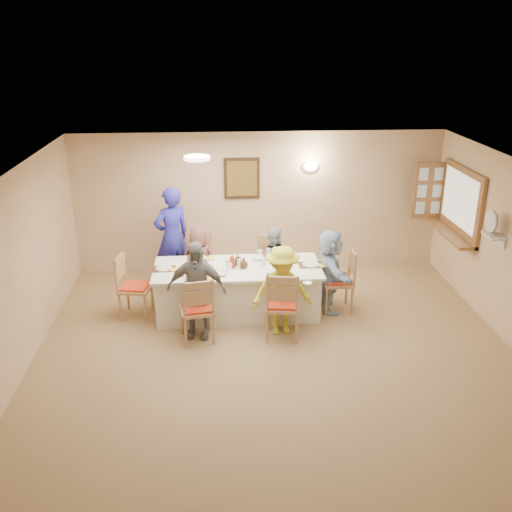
{
  "coord_description": "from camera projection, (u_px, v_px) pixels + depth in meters",
  "views": [
    {
      "loc": [
        -0.75,
        -6.25,
        4.05
      ],
      "look_at": [
        -0.2,
        1.4,
        1.05
      ],
      "focal_mm": 40.0,
      "sensor_mm": 36.0,
      "label": 1
    }
  ],
  "objects": [
    {
      "name": "placemat_fr",
      "position": [
        280.0,
        277.0,
        8.25
      ],
      "size": [
        0.37,
        0.27,
        0.01
      ],
      "primitive_type": "cube",
      "color": "#472B19",
      "rests_on": "dining_table"
    },
    {
      "name": "serving_hatch",
      "position": [
        461.0,
        202.0,
        9.23
      ],
      "size": [
        0.06,
        1.5,
        1.15
      ],
      "primitive_type": "cube",
      "color": "#986537",
      "rests_on": "room_walls"
    },
    {
      "name": "chair_back_left",
      "position": [
        199.0,
        264.0,
        9.4
      ],
      "size": [
        0.49,
        0.49,
        1.0
      ],
      "primitive_type": null,
      "rotation": [
        0.0,
        0.0,
        -0.01
      ],
      "color": "tan",
      "rests_on": "ground"
    },
    {
      "name": "bowl_b",
      "position": [
        259.0,
        258.0,
        8.88
      ],
      "size": [
        0.28,
        0.28,
        0.06
      ],
      "primitive_type": "imported",
      "rotation": [
        0.0,
        0.0,
        0.25
      ],
      "color": "white",
      "rests_on": "dining_table"
    },
    {
      "name": "dining_table",
      "position": [
        238.0,
        290.0,
        8.74
      ],
      "size": [
        2.52,
        1.07,
        0.76
      ],
      "primitive_type": "cube",
      "color": "white",
      "rests_on": "ground"
    },
    {
      "name": "condiment_brown",
      "position": [
        238.0,
        260.0,
        8.63
      ],
      "size": [
        0.12,
        0.12,
        0.19
      ],
      "primitive_type": "imported",
      "rotation": [
        0.0,
        0.0,
        -0.19
      ],
      "color": "#3F2710",
      "rests_on": "dining_table"
    },
    {
      "name": "plate_fl",
      "position": [
        197.0,
        279.0,
        8.17
      ],
      "size": [
        0.22,
        0.22,
        0.01
      ],
      "primitive_type": "cylinder",
      "color": "white",
      "rests_on": "dining_table"
    },
    {
      "name": "napkin_fl",
      "position": [
        209.0,
        280.0,
        8.14
      ],
      "size": [
        0.14,
        0.14,
        0.01
      ],
      "primitive_type": "cube",
      "color": "yellow",
      "rests_on": "dining_table"
    },
    {
      "name": "fan_shelf",
      "position": [
        494.0,
        236.0,
        8.01
      ],
      "size": [
        0.22,
        0.36,
        0.03
      ],
      "primitive_type": "cube",
      "color": "white",
      "rests_on": "room_walls"
    },
    {
      "name": "wall_picture",
      "position": [
        242.0,
        178.0,
        9.91
      ],
      "size": [
        0.62,
        0.05,
        0.72
      ],
      "color": "#3D2415",
      "rests_on": "room_walls"
    },
    {
      "name": "ceiling_light",
      "position": [
        197.0,
        158.0,
        7.76
      ],
      "size": [
        0.36,
        0.36,
        0.05
      ],
      "primitive_type": "cylinder",
      "color": "white",
      "rests_on": "room_walls"
    },
    {
      "name": "placemat_fl",
      "position": [
        197.0,
        279.0,
        8.17
      ],
      "size": [
        0.34,
        0.25,
        0.01
      ],
      "primitive_type": "cube",
      "color": "#472B19",
      "rests_on": "dining_table"
    },
    {
      "name": "diner_right_end",
      "position": [
        330.0,
        271.0,
        8.74
      ],
      "size": [
        1.27,
        0.55,
        1.32
      ],
      "primitive_type": "imported",
      "rotation": [
        0.0,
        0.0,
        1.64
      ],
      "color": "#A8C1DF",
      "rests_on": "ground"
    },
    {
      "name": "napkin_le",
      "position": [
        176.0,
        269.0,
        8.49
      ],
      "size": [
        0.14,
        0.14,
        0.01
      ],
      "primitive_type": "cube",
      "color": "yellow",
      "rests_on": "dining_table"
    },
    {
      "name": "plate_br",
      "position": [
        274.0,
        255.0,
        9.03
      ],
      "size": [
        0.25,
        0.25,
        0.02
      ],
      "primitive_type": "cylinder",
      "color": "white",
      "rests_on": "dining_table"
    },
    {
      "name": "shutter_door",
      "position": [
        429.0,
        191.0,
        9.92
      ],
      "size": [
        0.55,
        0.04,
        1.0
      ],
      "primitive_type": "cube",
      "color": "#986537",
      "rests_on": "room_walls"
    },
    {
      "name": "diner_front_left",
      "position": [
        196.0,
        290.0,
        7.95
      ],
      "size": [
        0.96,
        0.65,
        1.43
      ],
      "primitive_type": "imported",
      "rotation": [
        0.0,
        0.0,
        -0.18
      ],
      "color": "gray",
      "rests_on": "ground"
    },
    {
      "name": "napkin_fr",
      "position": [
        293.0,
        277.0,
        8.22
      ],
      "size": [
        0.14,
        0.14,
        0.01
      ],
      "primitive_type": "cube",
      "color": "yellow",
      "rests_on": "dining_table"
    },
    {
      "name": "plate_fr",
      "position": [
        280.0,
        276.0,
        8.25
      ],
      "size": [
        0.24,
        0.24,
        0.02
      ],
      "primitive_type": "cylinder",
      "color": "white",
      "rests_on": "dining_table"
    },
    {
      "name": "plate_re",
      "position": [
        311.0,
        264.0,
        8.68
      ],
      "size": [
        0.25,
        0.25,
        0.02
      ],
      "primitive_type": "cylinder",
      "color": "white",
      "rests_on": "dining_table"
    },
    {
      "name": "plate_bl",
      "position": [
        198.0,
        257.0,
        8.95
      ],
      "size": [
        0.24,
        0.24,
        0.01
      ],
      "primitive_type": "cylinder",
      "color": "white",
      "rests_on": "dining_table"
    },
    {
      "name": "diner_front_right",
      "position": [
        282.0,
        291.0,
        8.05
      ],
      "size": [
        0.96,
        0.67,
        1.33
      ],
      "primitive_type": "imported",
      "rotation": [
        0.0,
        0.0,
        0.11
      ],
      "color": "gold",
      "rests_on": "ground"
    },
    {
      "name": "desk_fan",
      "position": [
        493.0,
        226.0,
        7.95
      ],
      "size": [
        0.3,
        0.3,
        0.28
      ],
      "primitive_type": null,
      "color": "#A5A5A8",
      "rests_on": "fan_shelf"
    },
    {
      "name": "teacup_a",
      "position": [
        182.0,
        274.0,
        8.27
      ],
      "size": [
        0.17,
        0.17,
        0.08
      ],
      "primitive_type": "imported",
      "rotation": [
        0.0,
        0.0,
        -0.39
      ],
      "color": "white",
      "rests_on": "dining_table"
    },
    {
      "name": "caregiver",
      "position": [
        172.0,
        237.0,
        9.57
      ],
      "size": [
        0.98,
        0.95,
        1.72
      ],
      "primitive_type": "imported",
      "rotation": [
        0.0,
        0.0,
        3.65
      ],
      "color": "#2C2DB3",
      "rests_on": "ground"
    },
    {
      "name": "diner_back_left",
      "position": [
        199.0,
        261.0,
        9.26
      ],
      "size": [
        0.72,
        0.6,
        1.19
      ],
      "primitive_type": "imported",
      "rotation": [
        0.0,
        0.0,
        2.95
      ],
      "color": "brown",
      "rests_on": "ground"
    },
    {
      "name": "room_walls",
      "position": [
        281.0,
        262.0,
        6.78
      ],
      "size": [
        7.0,
        7.0,
        7.0
      ],
      "color": "tan",
      "rests_on": "ground"
    },
    {
      "name": "napkin_br",
      "position": [
        286.0,
        256.0,
        9.0
      ],
      "size": [
        0.14,
        0.14,
        0.01
      ],
      "primitive_type": "cube",
      "color": "yellow",
      "rests_on": "dining_table"
    },
    {
      "name": "chair_front_right",
      "position": [
        283.0,
        304.0,
        7.99
      ],
      "size": [
        0.56,
        0.56,
        1.03
      ],
      "primitive_type": null,
      "rotation": [
        0.0,
        0.0,
        2.99
      ],
      "color": "tan",
      "rests_on": "ground"
    },
    {
      "name": "ground",
      "position": [
        279.0,
        371.0,
        7.33
      ],
      "size": [
        7.0,
        7.0,
        0.0
      ],
      "primitive_type": "plane",
      "color": "#987A52"
    },
    {
      "name": "chair_left_end",
      "position": [
        135.0,
        286.0,
        8.6
      ],
      "size": [
        0.54,
        0.54,
        0.98
      ],
      "primitive_type": null,
      "rotation": [
        0.0,
        0.0,
        1.41
      ],
      "color": "tan",
      "rests_on": "ground"
    },
    {
      "name": "placemat_br",
      "position": [
        274.0,
        256.0,
        9.03
      ],
      "size": [
        0.35,
        0.26,
        0.01
      ],
      "primitive_type": "cube",
      "color": "#472B19",
      "rests_on": "dining_table"
    },
    {
      "name": "chair_right_end",
      "position": [
        338.0,
        280.0,
        8.81
      ],
      "size": [
        0.48,
        0.48,
        0.99
      ],
      "primitive_type": null,
      "rotation": [
        0.0,
        0.0,
        -1.58
      ],
      "color": "tan",
      "rests_on": "ground"
    },
    {
      "name": "placemat_bl",
      "position": [
        198.0,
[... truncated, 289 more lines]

